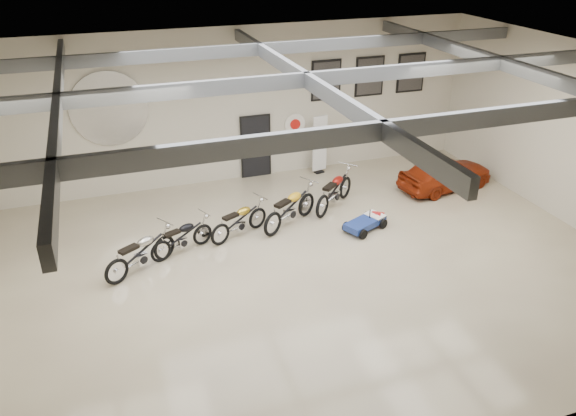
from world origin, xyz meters
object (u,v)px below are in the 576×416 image
object	(u,v)px
banner_stand	(320,146)
go_kart	(368,219)
motorcycle_black	(182,237)
motorcycle_red	(334,190)
motorcycle_yellow	(290,207)
motorcycle_silver	(140,252)
motorcycle_gold	(239,220)
vintage_car	(445,173)

from	to	relation	value
banner_stand	go_kart	size ratio (longest dim) A/B	1.26
motorcycle_black	motorcycle_red	world-z (taller)	motorcycle_red
motorcycle_yellow	motorcycle_red	distance (m)	1.76
banner_stand	motorcycle_silver	size ratio (longest dim) A/B	0.97
motorcycle_gold	motorcycle_yellow	distance (m)	1.53
motorcycle_gold	vintage_car	bearing A→B (deg)	-18.47
motorcycle_silver	motorcycle_black	xyz separation A→B (m)	(1.10, 0.54, -0.06)
motorcycle_black	vintage_car	world-z (taller)	vintage_car
go_kart	vintage_car	distance (m)	3.92
motorcycle_gold	motorcycle_yellow	bearing A→B (deg)	-20.39
go_kart	vintage_car	bearing A→B (deg)	0.33
motorcycle_black	go_kart	distance (m)	5.21
motorcycle_silver	go_kart	size ratio (longest dim) A/B	1.30
motorcycle_black	vintage_car	size ratio (longest dim) A/B	0.57
motorcycle_silver	vintage_car	xyz separation A→B (m)	(9.85, 1.78, 0.01)
motorcycle_yellow	motorcycle_red	bearing A→B (deg)	-11.01
motorcycle_silver	motorcycle_gold	world-z (taller)	motorcycle_silver
motorcycle_yellow	motorcycle_gold	bearing A→B (deg)	152.70
motorcycle_silver	go_kart	world-z (taller)	motorcycle_silver
motorcycle_black	vintage_car	distance (m)	8.84
banner_stand	motorcycle_red	size ratio (longest dim) A/B	0.91
motorcycle_gold	vintage_car	world-z (taller)	vintage_car
motorcycle_silver	banner_stand	bearing A→B (deg)	2.23
motorcycle_gold	motorcycle_red	xyz separation A→B (m)	(3.17, 0.78, 0.07)
motorcycle_black	go_kart	world-z (taller)	motorcycle_black
motorcycle_red	go_kart	world-z (taller)	motorcycle_red
motorcycle_silver	motorcycle_red	bearing A→B (deg)	-15.55
motorcycle_yellow	vintage_car	xyz separation A→B (m)	(5.59, 0.74, -0.03)
motorcycle_gold	motorcycle_black	bearing A→B (deg)	167.07
motorcycle_gold	go_kart	size ratio (longest dim) A/B	1.21
banner_stand	motorcycle_red	bearing A→B (deg)	-113.41
motorcycle_yellow	vintage_car	world-z (taller)	motorcycle_yellow
banner_stand	motorcycle_gold	bearing A→B (deg)	-148.54
motorcycle_yellow	go_kart	distance (m)	2.24
banner_stand	go_kart	xyz separation A→B (m)	(-0.20, -4.18, -0.71)
motorcycle_black	motorcycle_yellow	world-z (taller)	motorcycle_yellow
motorcycle_red	go_kart	bearing A→B (deg)	-115.67
banner_stand	go_kart	world-z (taller)	banner_stand
motorcycle_red	motorcycle_black	bearing A→B (deg)	153.44
motorcycle_red	motorcycle_gold	bearing A→B (deg)	153.88
vintage_car	motorcycle_gold	bearing A→B (deg)	87.76
banner_stand	motorcycle_silver	world-z (taller)	banner_stand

